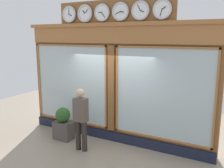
{
  "coord_description": "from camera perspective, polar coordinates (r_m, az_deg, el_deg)",
  "views": [
    {
      "loc": [
        -3.2,
        5.9,
        3.01
      ],
      "look_at": [
        0.0,
        0.0,
        1.69
      ],
      "focal_mm": 38.9,
      "sensor_mm": 36.0,
      "label": 1
    }
  ],
  "objects": [
    {
      "name": "shop_facade",
      "position": [
        6.93,
        0.48,
        0.63
      ],
      "size": [
        5.82,
        0.42,
        3.98
      ],
      "color": "brown",
      "rests_on": "ground_plane"
    },
    {
      "name": "planter_shrub",
      "position": [
        7.3,
        -11.47,
        -7.11
      ],
      "size": [
        0.43,
        0.43,
        0.43
      ],
      "primitive_type": "sphere",
      "color": "#285623",
      "rests_on": "planter_box"
    },
    {
      "name": "planter_box",
      "position": [
        7.47,
        -11.33,
        -10.64
      ],
      "size": [
        0.56,
        0.36,
        0.54
      ],
      "primitive_type": "cube",
      "color": "#4C4742",
      "rests_on": "ground_plane"
    },
    {
      "name": "pedestrian",
      "position": [
        6.48,
        -7.35,
        -7.71
      ],
      "size": [
        0.37,
        0.23,
        1.69
      ],
      "color": "#312A24",
      "rests_on": "ground_plane"
    }
  ]
}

